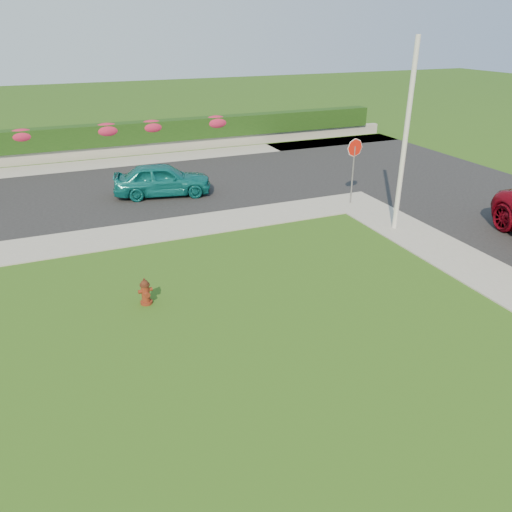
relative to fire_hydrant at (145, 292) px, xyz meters
name	(u,v)px	position (x,y,z in m)	size (l,w,h in m)	color
ground	(301,382)	(2.21, -4.26, -0.34)	(120.00, 120.00, 0.00)	black
street_far	(27,202)	(-2.79, 9.74, -0.32)	(26.00, 8.00, 0.04)	black
curb_corner	(354,202)	(9.21, 4.74, -0.32)	(2.00, 2.00, 0.04)	gray
sidewalk_beyond	(112,163)	(1.21, 14.74, -0.32)	(34.00, 2.00, 0.04)	gray
retaining_wall	(108,151)	(1.21, 16.24, -0.04)	(34.00, 0.40, 0.60)	gray
hedge	(105,135)	(1.21, 16.34, 0.81)	(32.00, 0.90, 1.10)	black
fire_hydrant	(145,292)	(0.00, 0.00, 0.00)	(0.37, 0.35, 0.71)	#51230C
sedan_teal	(162,179)	(2.41, 8.49, 0.37)	(1.57, 3.89, 1.33)	#0D6366
utility_pole	(405,139)	(8.97, 1.82, 2.75)	(0.16, 0.16, 6.17)	silver
stop_sign	(354,156)	(8.99, 4.66, 1.58)	(0.70, 0.11, 2.57)	slate
flower_clump_c	(22,136)	(-2.79, 16.24, 1.09)	(1.39, 0.89, 0.69)	#C3213E
flower_clump_d	(107,130)	(1.31, 16.24, 1.07)	(1.48, 0.95, 0.74)	#C3213E
flower_clump_e	(152,127)	(3.67, 16.24, 1.08)	(1.45, 0.93, 0.72)	#C3213E
flower_clump_f	(216,122)	(7.31, 16.24, 1.07)	(1.50, 0.96, 0.75)	#C3213E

